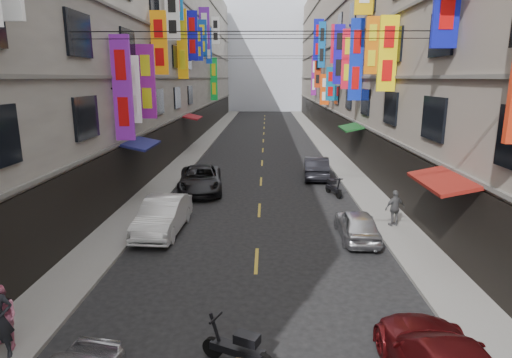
# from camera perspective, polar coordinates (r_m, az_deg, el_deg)

# --- Properties ---
(sidewalk_left) EXTENTS (2.00, 90.00, 0.12)m
(sidewalk_left) POSITION_cam_1_polar(r_m,az_deg,el_deg) (39.21, -7.91, 3.94)
(sidewalk_left) COLOR slate
(sidewalk_left) RESTS_ON ground
(sidewalk_right) EXTENTS (2.00, 90.00, 0.12)m
(sidewalk_right) POSITION_cam_1_polar(r_m,az_deg,el_deg) (39.11, 9.76, 3.85)
(sidewalk_right) COLOR slate
(sidewalk_right) RESTS_ON ground
(building_row_left) EXTENTS (10.14, 90.00, 19.00)m
(building_row_left) POSITION_cam_1_polar(r_m,az_deg,el_deg) (40.24, -17.21, 17.21)
(building_row_left) COLOR #9C978E
(building_row_left) RESTS_ON ground
(building_row_right) EXTENTS (10.14, 90.00, 19.00)m
(building_row_right) POSITION_cam_1_polar(r_m,az_deg,el_deg) (40.04, 19.22, 17.09)
(building_row_right) COLOR gray
(building_row_right) RESTS_ON ground
(haze_block) EXTENTS (18.00, 8.00, 22.00)m
(haze_block) POSITION_cam_1_polar(r_m,az_deg,el_deg) (88.30, 1.25, 16.32)
(haze_block) COLOR silver
(haze_block) RESTS_ON ground
(shop_signage) EXTENTS (14.00, 55.00, 11.61)m
(shop_signage) POSITION_cam_1_polar(r_m,az_deg,el_deg) (31.19, 0.77, 18.52)
(shop_signage) COLOR #1012BC
(shop_signage) RESTS_ON ground
(street_awnings) EXTENTS (13.99, 35.20, 0.41)m
(street_awnings) POSITION_cam_1_polar(r_m,az_deg,el_deg) (22.49, -2.67, 4.71)
(street_awnings) COLOR #124528
(street_awnings) RESTS_ON ground
(overhead_cables) EXTENTS (14.00, 38.04, 1.24)m
(overhead_cables) POSITION_cam_1_polar(r_m,az_deg,el_deg) (26.29, 0.72, 18.64)
(overhead_cables) COLOR black
(overhead_cables) RESTS_ON ground
(lane_markings) EXTENTS (0.12, 80.20, 0.01)m
(lane_markings) POSITION_cam_1_polar(r_m,az_deg,el_deg) (35.75, 0.86, 3.08)
(lane_markings) COLOR gold
(lane_markings) RESTS_ON ground
(scooter_crossing) EXTENTS (1.68, 0.91, 1.14)m
(scooter_crossing) POSITION_cam_1_polar(r_m,az_deg,el_deg) (10.32, -2.36, -21.64)
(scooter_crossing) COLOR black
(scooter_crossing) RESTS_ON ground
(scooter_far_right) EXTENTS (0.76, 1.75, 1.14)m
(scooter_far_right) POSITION_cam_1_polar(r_m,az_deg,el_deg) (24.05, 10.27, -1.14)
(scooter_far_right) COLOR black
(scooter_far_right) RESTS_ON ground
(car_left_mid) EXTENTS (1.74, 4.52, 1.47)m
(car_left_mid) POSITION_cam_1_polar(r_m,az_deg,el_deg) (18.41, -12.31, -4.78)
(car_left_mid) COLOR silver
(car_left_mid) RESTS_ON ground
(car_left_far) EXTENTS (2.99, 5.40, 1.43)m
(car_left_far) POSITION_cam_1_polar(r_m,az_deg,el_deg) (24.61, -7.44, -0.05)
(car_left_far) COLOR black
(car_left_far) RESTS_ON ground
(car_right_mid) EXTENTS (1.49, 3.61, 1.23)m
(car_right_mid) POSITION_cam_1_polar(r_m,az_deg,el_deg) (17.77, 13.31, -5.91)
(car_right_mid) COLOR #BBBBC0
(car_right_mid) RESTS_ON ground
(car_right_far) EXTENTS (1.80, 4.39, 1.41)m
(car_right_far) POSITION_cam_1_polar(r_m,az_deg,el_deg) (28.02, 8.03, 1.55)
(car_right_far) COLOR #23232A
(car_right_far) RESTS_ON ground
(pedestrian_lfar) EXTENTS (0.91, 0.76, 1.61)m
(pedestrian_lfar) POSITION_cam_1_polar(r_m,az_deg,el_deg) (11.99, -30.81, -15.67)
(pedestrian_lfar) COLOR pink
(pedestrian_lfar) RESTS_ON sidewalk_left
(pedestrian_rfar) EXTENTS (1.04, 0.79, 1.58)m
(pedestrian_rfar) POSITION_cam_1_polar(r_m,az_deg,el_deg) (19.35, 18.04, -3.71)
(pedestrian_rfar) COLOR #545456
(pedestrian_rfar) RESTS_ON sidewalk_right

